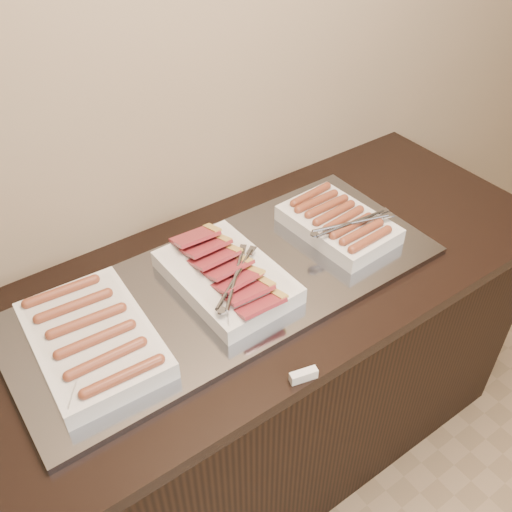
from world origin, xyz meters
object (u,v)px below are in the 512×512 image
(dish_left, at_px, (93,338))
(dish_right, at_px, (339,223))
(counter, at_px, (233,387))
(dish_center, at_px, (227,276))
(warming_tray, at_px, (229,285))

(dish_left, bearing_deg, dish_right, 2.38)
(counter, relative_size, dish_left, 5.04)
(dish_center, distance_m, dish_right, 0.40)
(warming_tray, relative_size, dish_right, 3.50)
(warming_tray, distance_m, dish_center, 0.04)
(dish_left, distance_m, dish_right, 0.79)
(counter, height_order, dish_left, dish_left)
(dish_left, bearing_deg, dish_center, 2.14)
(counter, bearing_deg, dish_left, -180.00)
(counter, relative_size, dish_center, 5.17)
(counter, xyz_separation_m, warming_tray, (-0.00, 0.00, 0.46))
(warming_tray, xyz_separation_m, dish_center, (-0.01, -0.00, 0.04))
(warming_tray, height_order, dish_right, dish_right)
(dish_center, bearing_deg, dish_right, -1.58)
(dish_left, relative_size, dish_right, 1.19)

